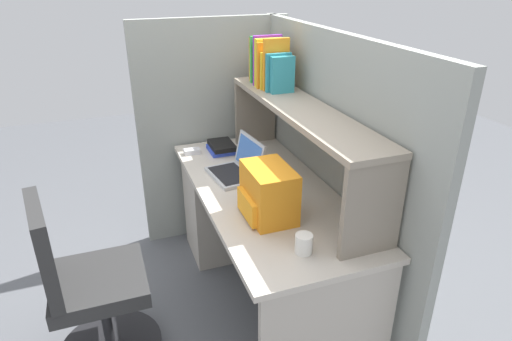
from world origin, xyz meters
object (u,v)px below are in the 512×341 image
object	(u,v)px
backpack	(268,193)
office_chair	(89,295)
laptop	(238,167)
paper_cup	(304,244)
computer_mouse	(192,151)

from	to	relation	value
backpack	office_chair	xyz separation A→B (m)	(-0.12, -0.88, -0.46)
laptop	office_chair	world-z (taller)	laptop
backpack	office_chair	world-z (taller)	backpack
laptop	paper_cup	bearing A→B (deg)	1.92
laptop	paper_cup	size ratio (longest dim) A/B	3.90
backpack	office_chair	bearing A→B (deg)	-97.96
paper_cup	office_chair	distance (m)	1.09
computer_mouse	office_chair	size ratio (longest dim) A/B	0.11
laptop	backpack	world-z (taller)	backpack
laptop	computer_mouse	world-z (taller)	laptop
computer_mouse	paper_cup	size ratio (longest dim) A/B	1.20
office_chair	laptop	bearing A→B (deg)	-77.16
computer_mouse	backpack	bearing A→B (deg)	12.59
laptop	office_chair	xyz separation A→B (m)	(0.36, -0.88, -0.39)
laptop	computer_mouse	bearing A→B (deg)	-156.13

